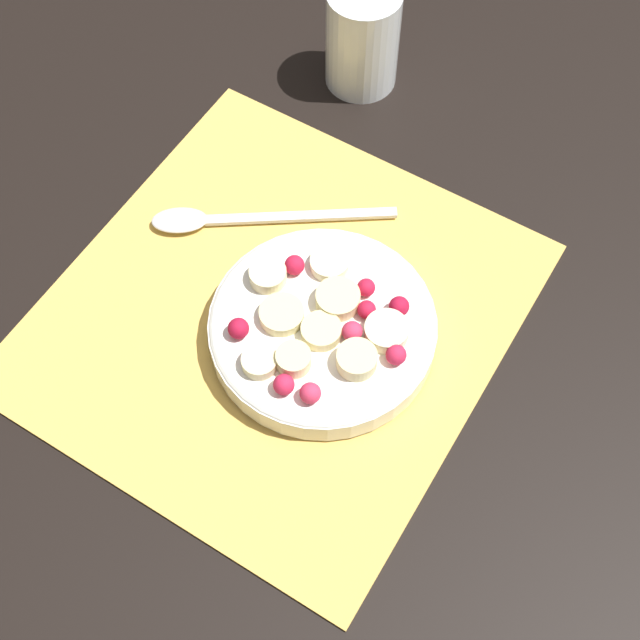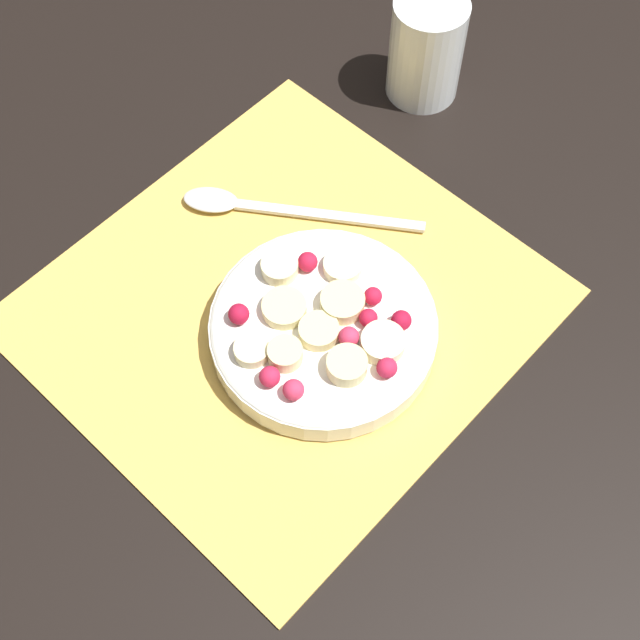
{
  "view_description": "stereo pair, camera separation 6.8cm",
  "coord_description": "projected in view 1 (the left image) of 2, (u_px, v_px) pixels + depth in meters",
  "views": [
    {
      "loc": [
        0.29,
        0.22,
        0.63
      ],
      "look_at": [
        0.0,
        0.04,
        0.04
      ],
      "focal_mm": 50.0,
      "sensor_mm": 36.0,
      "label": 1
    },
    {
      "loc": [
        0.25,
        0.27,
        0.63
      ],
      "look_at": [
        0.0,
        0.04,
        0.04
      ],
      "focal_mm": 50.0,
      "sensor_mm": 36.0,
      "label": 2
    }
  ],
  "objects": [
    {
      "name": "drinking_glass",
      "position": [
        363.0,
        38.0,
        0.81
      ],
      "size": [
        0.07,
        0.07,
        0.1
      ],
      "color": "white",
      "rests_on": "ground_plane"
    },
    {
      "name": "placemat",
      "position": [
        277.0,
        314.0,
        0.72
      ],
      "size": [
        0.37,
        0.35,
        0.01
      ],
      "color": "#E0B251",
      "rests_on": "ground_plane"
    },
    {
      "name": "ground_plane",
      "position": [
        277.0,
        316.0,
        0.72
      ],
      "size": [
        3.0,
        3.0,
        0.0
      ],
      "primitive_type": "plane",
      "color": "black"
    },
    {
      "name": "fruit_bowl",
      "position": [
        320.0,
        330.0,
        0.69
      ],
      "size": [
        0.18,
        0.18,
        0.04
      ],
      "color": "silver",
      "rests_on": "placemat"
    },
    {
      "name": "spoon",
      "position": [
        225.0,
        219.0,
        0.76
      ],
      "size": [
        0.13,
        0.18,
        0.01
      ],
      "rotation": [
        0.0,
        0.0,
        5.31
      ],
      "color": "silver",
      "rests_on": "placemat"
    }
  ]
}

